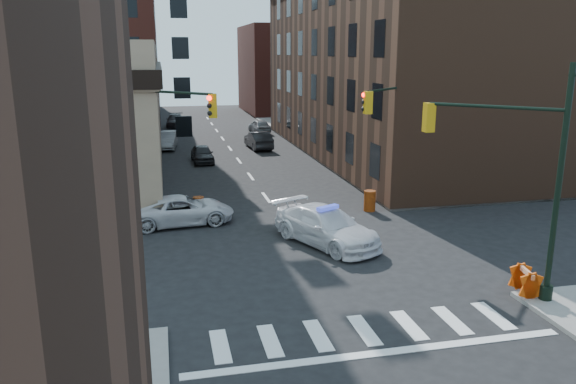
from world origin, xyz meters
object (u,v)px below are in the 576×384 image
police_car (326,226)px  parked_car_wnear (202,154)px  parked_car_wfar (167,140)px  barricade_nw_a (103,218)px  barrel_bank (199,206)px  barricade_se_a (525,281)px  pedestrian_a (149,194)px  pedestrian_b (102,207)px  pickup (182,210)px  barrel_road (370,201)px  parked_car_enear (258,140)px

police_car → parked_car_wnear: bearing=75.7°
parked_car_wfar → police_car: bearing=-70.3°
parked_car_wfar → barricade_nw_a: 23.72m
barrel_bank → barricade_se_a: bearing=-50.4°
pedestrian_a → pedestrian_b: size_ratio=1.05×
pickup → barrel_road: size_ratio=4.62×
pickup → pedestrian_b: 3.86m
parked_car_wnear → barrel_bank: parked_car_wnear is taller
parked_car_wfar → pedestrian_b: 23.43m
police_car → pedestrian_a: pedestrian_a is taller
barricade_se_a → pedestrian_b: bearing=64.2°
police_car → pickup: (-6.24, 4.50, -0.10)m
barricade_se_a → parked_car_wfar: bearing=30.4°
parked_car_wnear → barrel_bank: (-1.28, -14.86, -0.16)m
barrel_bank → barricade_nw_a: bearing=-163.8°
parked_car_wfar → barrel_road: parked_car_wfar is taller
barrel_bank → pickup: bearing=-125.9°
pickup → barricade_nw_a: 3.81m
barrel_bank → barricade_se_a: size_ratio=0.86×
parked_car_wfar → barricade_se_a: (11.90, -34.88, -0.16)m
pedestrian_a → pedestrian_b: bearing=-105.5°
parked_car_wfar → pedestrian_a: (-1.24, -21.08, 0.34)m
pickup → pedestrian_a: 2.85m
pickup → barrel_bank: bearing=-42.0°
pedestrian_a → barrel_bank: (2.57, -1.03, -0.58)m
barrel_road → barrel_bank: (-9.17, 1.07, -0.05)m
barricade_nw_a → parked_car_wnear: bearing=63.9°
police_car → pedestrian_b: size_ratio=3.17×
parked_car_enear → pedestrian_a: bearing=59.8°
parked_car_enear → barrel_bank: 21.28m
parked_car_enear → pedestrian_b: 24.16m
pedestrian_b → barrel_road: pedestrian_b is taller
parked_car_enear → pedestrian_a: (-9.24, -19.18, 0.32)m
barrel_bank → barrel_road: bearing=-6.7°
pedestrian_a → pedestrian_b: (-2.20, -2.10, -0.05)m
barrel_road → barricade_se_a: 11.78m
parked_car_wfar → barrel_road: 25.45m
parked_car_wfar → barrel_bank: (1.33, -22.10, -0.24)m
police_car → pedestrian_b: 11.12m
barricade_se_a → barricade_nw_a: 19.08m
pedestrian_b → parked_car_enear: bearing=47.9°
barricade_nw_a → pedestrian_b: bearing=90.7°
parked_car_enear → barrel_bank: (-6.67, -20.21, -0.26)m
pedestrian_b → barricade_se_a: pedestrian_b is taller
pickup → parked_car_wfar: (-0.40, 23.38, 0.03)m
barricade_nw_a → barrel_road: bearing=-4.6°
pedestrian_a → barricade_nw_a: 3.27m
parked_car_wnear → barricade_nw_a: size_ratio=3.26×
pickup → pedestrian_b: pedestrian_b is taller
barrel_bank → barricade_nw_a: (-4.73, -1.37, 0.09)m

